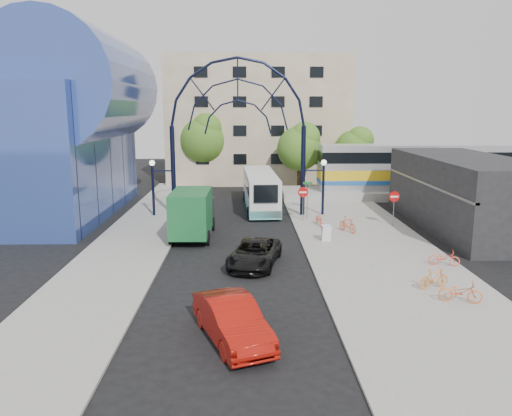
{
  "coord_description": "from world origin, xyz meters",
  "views": [
    {
      "loc": [
        0.51,
        -24.24,
        8.29
      ],
      "look_at": [
        1.19,
        6.0,
        2.25
      ],
      "focal_mm": 35.0,
      "sensor_mm": 36.0,
      "label": 1
    }
  ],
  "objects_px": {
    "gateway_arch": "(238,105)",
    "do_not_enter_sign": "(394,200)",
    "street_name_sign": "(307,192)",
    "red_sedan": "(232,320)",
    "tree_north_a": "(301,146)",
    "tree_north_b": "(204,137)",
    "bike_far_c": "(460,292)",
    "train_car": "(452,167)",
    "sandwich_board": "(326,231)",
    "stop_sign": "(303,195)",
    "black_suv": "(255,253)",
    "bike_near_a": "(319,219)",
    "tree_north_c": "(356,148)",
    "green_truck": "(193,213)",
    "bike_far_a": "(444,258)",
    "city_bus": "(260,190)",
    "bike_near_b": "(348,224)",
    "bike_far_b": "(434,278)"
  },
  "relations": [
    {
      "from": "tree_north_b",
      "to": "bike_far_a",
      "type": "bearing_deg",
      "value": -62.82
    },
    {
      "from": "train_car",
      "to": "tree_north_b",
      "type": "bearing_deg",
      "value": 161.64
    },
    {
      "from": "street_name_sign",
      "to": "tree_north_a",
      "type": "xyz_separation_m",
      "value": [
        0.92,
        13.33,
        2.48
      ]
    },
    {
      "from": "do_not_enter_sign",
      "to": "bike_near_b",
      "type": "height_order",
      "value": "do_not_enter_sign"
    },
    {
      "from": "train_car",
      "to": "city_bus",
      "type": "distance_m",
      "value": 18.85
    },
    {
      "from": "bike_far_a",
      "to": "green_truck",
      "type": "bearing_deg",
      "value": 80.91
    },
    {
      "from": "black_suv",
      "to": "red_sedan",
      "type": "distance_m",
      "value": 8.87
    },
    {
      "from": "street_name_sign",
      "to": "city_bus",
      "type": "xyz_separation_m",
      "value": [
        -3.39,
        4.61,
        -0.56
      ]
    },
    {
      "from": "gateway_arch",
      "to": "tree_north_b",
      "type": "height_order",
      "value": "gateway_arch"
    },
    {
      "from": "stop_sign",
      "to": "red_sedan",
      "type": "xyz_separation_m",
      "value": [
        -4.78,
        -19.36,
        -1.2
      ]
    },
    {
      "from": "tree_north_a",
      "to": "tree_north_b",
      "type": "height_order",
      "value": "tree_north_b"
    },
    {
      "from": "bike_far_c",
      "to": "green_truck",
      "type": "bearing_deg",
      "value": 63.5
    },
    {
      "from": "stop_sign",
      "to": "tree_north_c",
      "type": "relative_size",
      "value": 0.38
    },
    {
      "from": "train_car",
      "to": "tree_north_a",
      "type": "xyz_separation_m",
      "value": [
        -13.88,
        3.93,
        1.71
      ]
    },
    {
      "from": "green_truck",
      "to": "tree_north_b",
      "type": "bearing_deg",
      "value": 93.68
    },
    {
      "from": "stop_sign",
      "to": "sandwich_board",
      "type": "height_order",
      "value": "stop_sign"
    },
    {
      "from": "street_name_sign",
      "to": "bike_far_c",
      "type": "bearing_deg",
      "value": -74.97
    },
    {
      "from": "sandwich_board",
      "to": "bike_far_a",
      "type": "relative_size",
      "value": 0.63
    },
    {
      "from": "tree_north_b",
      "to": "bike_far_c",
      "type": "xyz_separation_m",
      "value": [
        13.6,
        -34.16,
        -4.68
      ]
    },
    {
      "from": "black_suv",
      "to": "gateway_arch",
      "type": "bearing_deg",
      "value": 107.7
    },
    {
      "from": "bike_far_a",
      "to": "bike_far_c",
      "type": "bearing_deg",
      "value": -177.81
    },
    {
      "from": "bike_far_b",
      "to": "bike_far_c",
      "type": "relative_size",
      "value": 0.89
    },
    {
      "from": "street_name_sign",
      "to": "red_sedan",
      "type": "relative_size",
      "value": 0.58
    },
    {
      "from": "tree_north_b",
      "to": "tree_north_c",
      "type": "distance_m",
      "value": 16.15
    },
    {
      "from": "gateway_arch",
      "to": "do_not_enter_sign",
      "type": "bearing_deg",
      "value": -19.99
    },
    {
      "from": "train_car",
      "to": "city_bus",
      "type": "bearing_deg",
      "value": -165.26
    },
    {
      "from": "tree_north_b",
      "to": "black_suv",
      "type": "xyz_separation_m",
      "value": [
        4.89,
        -28.47,
        -4.58
      ]
    },
    {
      "from": "bike_near_a",
      "to": "bike_far_a",
      "type": "xyz_separation_m",
      "value": [
        5.24,
        -9.52,
        -0.01
      ]
    },
    {
      "from": "bike_near_a",
      "to": "bike_far_b",
      "type": "bearing_deg",
      "value": -82.72
    },
    {
      "from": "tree_north_b",
      "to": "city_bus",
      "type": "xyz_separation_m",
      "value": [
        5.69,
        -12.71,
        -3.69
      ]
    },
    {
      "from": "tree_north_c",
      "to": "bike_far_c",
      "type": "xyz_separation_m",
      "value": [
        -2.4,
        -32.16,
        -3.69
      ]
    },
    {
      "from": "sandwich_board",
      "to": "street_name_sign",
      "type": "bearing_deg",
      "value": 93.46
    },
    {
      "from": "bike_near_b",
      "to": "bike_far_b",
      "type": "xyz_separation_m",
      "value": [
        1.82,
        -10.8,
        -0.05
      ]
    },
    {
      "from": "street_name_sign",
      "to": "bike_far_a",
      "type": "distance_m",
      "value": 13.2
    },
    {
      "from": "do_not_enter_sign",
      "to": "green_truck",
      "type": "xyz_separation_m",
      "value": [
        -13.89,
        -2.39,
        -0.38
      ]
    },
    {
      "from": "do_not_enter_sign",
      "to": "bike_near_a",
      "type": "bearing_deg",
      "value": 175.73
    },
    {
      "from": "stop_sign",
      "to": "green_truck",
      "type": "xyz_separation_m",
      "value": [
        -7.69,
        -4.39,
        -0.4
      ]
    },
    {
      "from": "do_not_enter_sign",
      "to": "bike_far_a",
      "type": "bearing_deg",
      "value": -89.74
    },
    {
      "from": "tree_north_c",
      "to": "green_truck",
      "type": "xyz_separation_m",
      "value": [
        -15.02,
        -20.32,
        -2.68
      ]
    },
    {
      "from": "green_truck",
      "to": "red_sedan",
      "type": "xyz_separation_m",
      "value": [
        2.91,
        -14.97,
        -0.8
      ]
    },
    {
      "from": "bike_near_a",
      "to": "gateway_arch",
      "type": "bearing_deg",
      "value": 140.47
    },
    {
      "from": "stop_sign",
      "to": "black_suv",
      "type": "relative_size",
      "value": 0.5
    },
    {
      "from": "city_bus",
      "to": "green_truck",
      "type": "xyz_separation_m",
      "value": [
        -4.71,
        -9.61,
        0.02
      ]
    },
    {
      "from": "street_name_sign",
      "to": "sandwich_board",
      "type": "height_order",
      "value": "street_name_sign"
    },
    {
      "from": "red_sedan",
      "to": "bike_near_a",
      "type": "distance_m",
      "value": 18.66
    },
    {
      "from": "train_car",
      "to": "bike_near_b",
      "type": "relative_size",
      "value": 14.28
    },
    {
      "from": "sandwich_board",
      "to": "tree_north_a",
      "type": "relative_size",
      "value": 0.14
    },
    {
      "from": "do_not_enter_sign",
      "to": "black_suv",
      "type": "bearing_deg",
      "value": -139.45
    },
    {
      "from": "sandwich_board",
      "to": "bike_far_a",
      "type": "xyz_separation_m",
      "value": [
        5.44,
        -5.11,
        -0.21
      ]
    },
    {
      "from": "tree_north_c",
      "to": "street_name_sign",
      "type": "bearing_deg",
      "value": -114.31
    }
  ]
}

